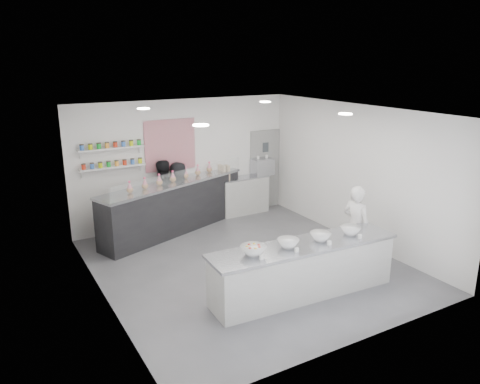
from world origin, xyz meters
The scene contains 26 objects.
floor centered at (0.00, 0.00, 0.00)m, with size 6.00×6.00×0.00m, color #515156.
ceiling centered at (0.00, 0.00, 3.00)m, with size 6.00×6.00×0.00m, color white.
back_wall centered at (0.00, 3.00, 1.50)m, with size 5.50×5.50×0.00m, color white.
left_wall centered at (-2.75, 0.00, 1.50)m, with size 6.00×6.00×0.00m, color white.
right_wall centered at (2.75, 0.00, 1.50)m, with size 6.00×6.00×0.00m, color white.
back_door centered at (2.30, 2.97, 1.05)m, with size 0.88×0.04×2.10m, color gray.
pattern_panel centered at (-0.35, 2.98, 1.95)m, with size 1.25×0.03×1.20m, color maroon.
jar_shelf_lower centered at (-1.75, 2.90, 1.60)m, with size 1.45×0.22×0.04m, color silver.
jar_shelf_upper centered at (-1.75, 2.90, 2.02)m, with size 1.45×0.22×0.04m, color silver.
preserve_jars centered at (-1.75, 2.88, 1.88)m, with size 1.45×0.10×0.56m, color red, non-canonical shape.
downlight_0 centered at (-1.40, -1.00, 2.98)m, with size 0.24×0.24×0.02m, color white.
downlight_1 centered at (1.40, -1.00, 2.98)m, with size 0.24×0.24×0.02m, color white.
downlight_2 centered at (-1.40, 1.60, 2.98)m, with size 0.24×0.24×0.02m, color white.
downlight_3 centered at (1.40, 1.60, 2.98)m, with size 0.24×0.24×0.02m, color white.
prep_counter centered at (0.24, -1.47, 0.46)m, with size 3.40×0.77×0.93m, color #AAAAA5.
back_bar centered at (-0.52, 2.45, 0.60)m, with size 3.87×0.71×1.20m, color black.
sneeze_guard centered at (-0.41, 2.13, 1.36)m, with size 3.82×0.02×0.33m, color white.
espresso_ledge centered at (1.55, 2.78, 0.49)m, with size 1.31×0.42×0.97m, color #AAAAA5.
espresso_machine centered at (2.10, 2.78, 1.18)m, with size 0.55×0.38×0.42m, color #93969E.
cup_stacks centered at (1.00, 2.78, 1.16)m, with size 0.27×0.24×0.37m, color tan, non-canonical shape.
prep_bowls centered at (0.24, -1.47, 1.00)m, with size 2.31×0.46×0.15m, color white, non-canonical shape.
label_cards centered at (0.27, -1.97, 0.96)m, with size 2.01×0.04×0.07m, color white, non-canonical shape.
cookie_bags centered at (-0.52, 2.45, 1.33)m, with size 2.54×0.14×0.26m, color #D2627A, non-canonical shape.
woman_prep centered at (1.83, -1.02, 0.81)m, with size 0.59×0.39×1.61m, color white.
staff_left centered at (-0.71, 2.70, 0.84)m, with size 0.81×0.63×1.68m, color black.
staff_right centered at (-0.29, 2.70, 0.79)m, with size 0.77×0.50×1.58m, color black.
Camera 1 is at (-4.31, -7.25, 3.95)m, focal length 35.00 mm.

